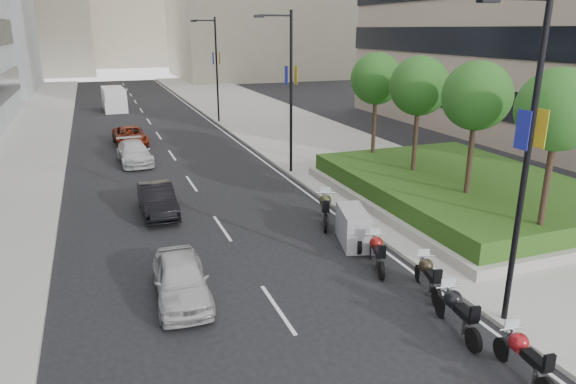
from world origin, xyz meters
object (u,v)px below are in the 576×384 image
car_c (134,153)px  lamp_post_0 (524,150)px  lamp_post_2 (215,65)px  car_a (181,279)px  motorcycle_6 (325,209)px  lamp_post_1 (288,85)px  motorcycle_5 (353,227)px  motorcycle_1 (524,358)px  motorcycle_2 (457,313)px  car_b (157,200)px  motorcycle_3 (428,276)px  motorcycle_4 (377,253)px  delivery_van (114,100)px  car_d (130,136)px

car_c → lamp_post_0: bearing=-73.4°
lamp_post_2 → car_a: (-8.22, -30.39, -4.38)m
motorcycle_6 → car_c: car_c is taller
lamp_post_1 → motorcycle_5: (-1.28, -10.44, -4.36)m
motorcycle_1 → motorcycle_5: motorcycle_5 is taller
motorcycle_2 → car_b: bearing=35.5°
motorcycle_1 → motorcycle_2: motorcycle_2 is taller
motorcycle_2 → motorcycle_3: size_ratio=1.10×
lamp_post_2 → car_c: 15.39m
motorcycle_4 → delivery_van: (-6.69, 41.52, 0.48)m
lamp_post_0 → lamp_post_1: same height
motorcycle_6 → motorcycle_3: bearing=-152.4°
lamp_post_1 → car_a: 15.50m
motorcycle_1 → motorcycle_6: size_ratio=0.95×
motorcycle_4 → car_d: 24.79m
lamp_post_1 → car_d: 14.50m
lamp_post_0 → motorcycle_2: bearing=176.9°
lamp_post_0 → motorcycle_4: lamp_post_0 is taller
motorcycle_3 → motorcycle_4: size_ratio=1.00×
lamp_post_2 → motorcycle_3: lamp_post_2 is taller
lamp_post_1 → delivery_van: size_ratio=1.63×
lamp_post_2 → motorcycle_2: bearing=-92.4°
motorcycle_6 → lamp_post_0: bearing=-147.9°
lamp_post_1 → car_a: (-8.22, -12.39, -4.38)m
motorcycle_1 → lamp_post_0: bearing=-23.5°
motorcycle_2 → car_a: 8.14m
motorcycle_2 → motorcycle_4: motorcycle_2 is taller
motorcycle_5 → motorcycle_6: size_ratio=1.06×
lamp_post_2 → motorcycle_2: lamp_post_2 is taller
lamp_post_2 → car_c: lamp_post_2 is taller
lamp_post_0 → car_a: size_ratio=2.25×
lamp_post_2 → motorcycle_6: 26.46m
motorcycle_3 → car_d: (-7.08, 26.04, 0.08)m
car_b → car_a: bearing=-92.4°
car_c → lamp_post_1: bearing=-38.1°
lamp_post_0 → motorcycle_1: lamp_post_0 is taller
motorcycle_6 → car_b: 7.59m
motorcycle_3 → car_a: 7.72m
lamp_post_0 → delivery_van: size_ratio=1.63×
lamp_post_0 → motorcycle_6: lamp_post_0 is taller
motorcycle_3 → motorcycle_6: bearing=19.2°
motorcycle_2 → motorcycle_6: size_ratio=1.00×
lamp_post_0 → motorcycle_5: bearing=101.0°
car_a → delivery_van: (0.06, 41.27, 0.38)m
lamp_post_2 → motorcycle_2: (-1.47, -34.92, -4.44)m
motorcycle_5 → delivery_van: (-6.88, 39.33, 0.36)m
car_b → car_c: 9.97m
lamp_post_0 → motorcycle_5: 7.98m
motorcycle_1 → motorcycle_2: (-0.20, 2.20, 0.03)m
motorcycle_3 → car_d: bearing=30.3°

